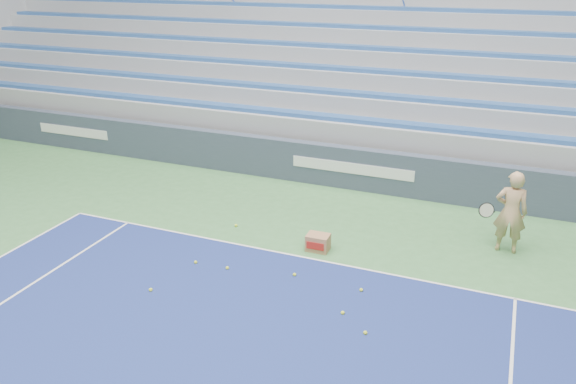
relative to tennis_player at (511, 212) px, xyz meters
The scene contains 12 objects.
sponsor_barrier 4.42m from the tennis_player, 150.75° to the left, with size 30.00×0.32×1.10m.
bleachers 8.89m from the tennis_player, 116.07° to the left, with size 31.00×9.15×7.30m.
tennis_player is the anchor object (origin of this frame).
ball_box 3.89m from the tennis_player, 158.18° to the right, with size 0.47×0.37×0.34m.
tennis_ball_0 5.77m from the tennis_player, 169.05° to the right, with size 0.07×0.07×0.07m, color #DEED30.
tennis_ball_1 4.52m from the tennis_player, 144.50° to the right, with size 0.07×0.07×0.07m, color #DEED30.
tennis_ball_2 5.72m from the tennis_player, 149.97° to the right, with size 0.07×0.07×0.07m, color #DEED30.
tennis_ball_3 7.13m from the tennis_player, 145.17° to the right, with size 0.07×0.07×0.07m, color #DEED30.
tennis_ball_4 4.27m from the tennis_player, 125.09° to the right, with size 0.07×0.07×0.07m, color #DEED30.
tennis_ball_5 4.35m from the tennis_player, 116.63° to the right, with size 0.07×0.07×0.07m, color #DEED30.
tennis_ball_6 6.33m from the tennis_player, 152.79° to the right, with size 0.07×0.07×0.07m, color #DEED30.
tennis_ball_7 3.59m from the tennis_player, 131.37° to the right, with size 0.07×0.07×0.07m, color #DEED30.
Camera 1 is at (3.59, 2.61, 5.47)m, focal length 35.00 mm.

